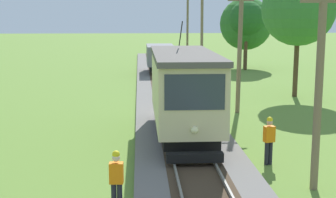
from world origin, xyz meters
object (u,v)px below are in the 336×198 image
object	(u,v)px
utility_pole_near_tram	(319,82)
utility_pole_distant	(188,26)
utility_pole_mid	(240,48)
second_worker	(269,138)
red_tram	(184,90)
utility_pole_far	(202,29)
tree_right_far	(246,24)
tree_left_near	(247,19)
track_worker	(116,179)
freight_car	(160,57)
tree_horizon	(299,9)

from	to	relation	value
utility_pole_near_tram	utility_pole_distant	distance (m)	39.13
utility_pole_mid	second_worker	distance (m)	9.38
red_tram	utility_pole_far	xyz separation A→B (m)	(3.53, 20.87, 1.96)
second_worker	tree_right_far	world-z (taller)	tree_right_far
red_tram	tree_left_near	xyz separation A→B (m)	(8.45, 25.39, 2.75)
utility_pole_far	tree_right_far	bearing A→B (deg)	50.25
red_tram	utility_pole_far	size ratio (longest dim) A/B	1.05
track_worker	freight_car	bearing A→B (deg)	178.35
track_worker	utility_pole_distant	bearing A→B (deg)	174.67
freight_car	tree_right_far	xyz separation A→B (m)	(8.81, 4.68, 2.87)
freight_car	tree_right_far	distance (m)	10.38
second_worker	red_tram	bearing A→B (deg)	-158.51
second_worker	tree_right_far	xyz separation A→B (m)	(6.05, 30.84, 3.44)
freight_car	red_tram	bearing A→B (deg)	-89.99
utility_pole_near_tram	utility_pole_distant	world-z (taller)	utility_pole_distant
utility_pole_distant	utility_pole_mid	bearing A→B (deg)	-90.00
tree_left_near	utility_pole_distant	bearing A→B (deg)	122.72
freight_car	tree_right_far	world-z (taller)	tree_right_far
red_tram	tree_horizon	bearing A→B (deg)	51.08
red_tram	tree_right_far	size ratio (longest dim) A/B	1.21
freight_car	utility_pole_near_tram	size ratio (longest dim) A/B	0.79
second_worker	utility_pole_far	bearing A→B (deg)	162.41
utility_pole_mid	red_tram	bearing A→B (deg)	-123.43
track_worker	second_worker	distance (m)	6.59
red_tram	utility_pole_near_tram	xyz separation A→B (m)	(3.53, -6.07, 1.20)
utility_pole_distant	tree_left_near	distance (m)	9.15
freight_car	track_worker	size ratio (longest dim) A/B	2.91
utility_pole_far	tree_left_near	distance (m)	6.73
second_worker	tree_horizon	distance (m)	15.84
utility_pole_mid	second_worker	xyz separation A→B (m)	(-0.77, -8.98, -2.60)
tree_right_far	utility_pole_far	bearing A→B (deg)	-129.75
utility_pole_distant	freight_car	bearing A→B (deg)	-108.57
red_tram	tree_right_far	xyz separation A→B (m)	(8.81, 27.21, 2.23)
utility_pole_far	utility_pole_distant	distance (m)	12.19
second_worker	tree_left_near	size ratio (longest dim) A/B	0.27
utility_pole_distant	second_worker	distance (m)	36.82
red_tram	second_worker	distance (m)	4.72
freight_car	second_worker	size ratio (longest dim) A/B	2.91
utility_pole_mid	utility_pole_near_tram	bearing A→B (deg)	-90.00
tree_horizon	utility_pole_distant	bearing A→B (deg)	102.12
track_worker	tree_left_near	size ratio (longest dim) A/B	0.27
utility_pole_mid	utility_pole_distant	distance (m)	27.71
freight_car	tree_horizon	bearing A→B (deg)	-55.31
utility_pole_near_tram	tree_right_far	bearing A→B (deg)	80.99
second_worker	tree_left_near	world-z (taller)	tree_left_near
utility_pole_far	tree_right_far	xyz separation A→B (m)	(5.28, 6.35, 0.27)
red_tram	tree_left_near	bearing A→B (deg)	71.59
utility_pole_distant	utility_pole_far	bearing A→B (deg)	-90.00
red_tram	utility_pole_near_tram	distance (m)	7.12
red_tram	second_worker	xyz separation A→B (m)	(2.76, -3.63, -1.21)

